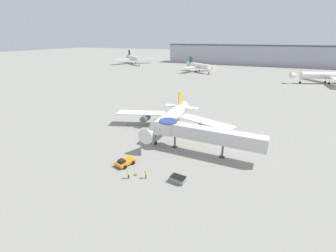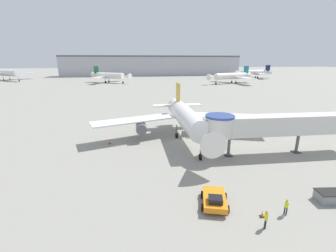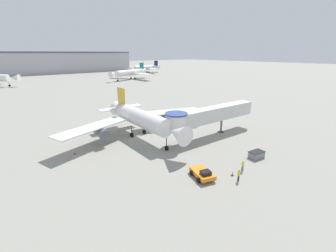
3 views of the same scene
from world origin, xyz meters
The scene contains 14 objects.
ground_plane centered at (0.00, 0.00, 0.00)m, with size 800.00×800.00×0.00m, color gray.
main_airplane centered at (0.28, 0.64, 3.93)m, with size 33.50×24.13×9.28m.
jet_bridge centered at (11.00, -7.52, 4.58)m, with size 22.95×4.29×6.26m.
pushback_tug_orange centered at (-1.56, -18.22, 0.66)m, with size 3.27×4.28×1.42m.
service_container_gray centered at (10.08, -19.48, 0.55)m, with size 2.76×1.92×1.09m.
traffic_cone_port_wing centered at (-13.08, 0.83, 0.33)m, with size 0.42×0.42×0.69m.
traffic_cone_apron_front centered at (2.14, -20.53, 0.31)m, with size 0.39×0.39×0.64m.
traffic_cone_near_nose centered at (-1.28, -15.78, 0.34)m, with size 0.42×0.42×0.70m.
ground_crew_marshaller centered at (4.36, -20.63, 0.95)m, with size 0.36×0.34×1.65m.
ground_crew_wing_walker centered at (1.56, -21.88, 1.00)m, with size 0.29×0.38×1.73m.
background_jet_black_tail centered at (-92.40, 138.05, 5.20)m, with size 33.06×33.56×11.95m.
background_jet_green_tail centered at (-21.94, 110.38, 4.42)m, with size 25.98×24.19×10.02m.
background_jet_teal_tail centered at (51.58, 94.41, 4.46)m, with size 32.23×31.76×10.13m.
terminal_building centered at (11.94, 175.00, 8.77)m, with size 158.41×19.27×17.52m.
Camera 1 is at (21.17, -50.39, 23.53)m, focal length 24.00 mm.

